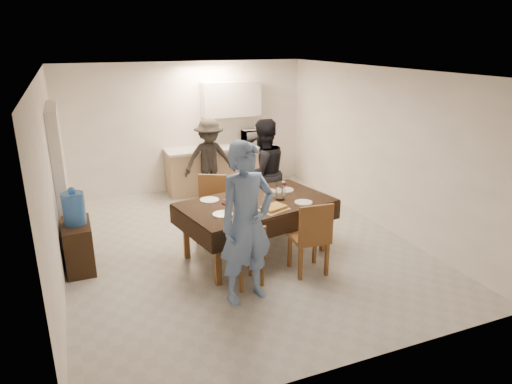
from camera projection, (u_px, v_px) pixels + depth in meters
floor at (238, 244)px, 7.06m from camera, size 5.00×6.00×0.02m
ceiling at (236, 71)px, 6.23m from camera, size 5.00×6.00×0.02m
wall_back at (187, 127)px, 9.28m from camera, size 5.00×0.02×2.60m
wall_front at (354, 244)px, 4.02m from camera, size 5.00×0.02×2.60m
wall_left at (51, 182)px, 5.75m from camera, size 0.02×6.00×2.60m
wall_right at (379, 148)px, 7.55m from camera, size 0.02×6.00×2.60m
stub_partition at (60, 175)px, 6.91m from camera, size 0.15×1.40×2.10m
kitchen_base_cabinet at (221, 169)px, 9.49m from camera, size 2.20×0.60×0.86m
kitchen_worktop at (220, 148)px, 9.35m from camera, size 2.24×0.64×0.05m
upper_cabinet at (231, 99)px, 9.27m from camera, size 1.20×0.34×0.70m
dining_table at (256, 204)px, 6.49m from camera, size 2.30×1.62×0.82m
chair_near_left at (248, 251)px, 5.69m from camera, size 0.43×0.43×0.45m
chair_near_right at (313, 231)px, 5.96m from camera, size 0.50×0.50×0.56m
chair_far_left at (213, 205)px, 6.96m from camera, size 0.62×0.64×0.54m
chair_far_right at (266, 202)px, 7.32m from camera, size 0.45×0.45×0.47m
console at (79, 246)px, 6.22m from camera, size 0.36×0.72×0.67m
water_jug at (74, 208)px, 6.04m from camera, size 0.29×0.29×0.43m
wine_bottle at (252, 192)px, 6.46m from camera, size 0.07×0.07×0.28m
water_pitcher at (280, 193)px, 6.53m from camera, size 0.13×0.13×0.21m
savoury_tart at (274, 208)px, 6.17m from camera, size 0.46×0.40×0.05m
salad_bowl at (270, 193)px, 6.73m from camera, size 0.18×0.18×0.07m
mushroom_dish at (246, 195)px, 6.70m from camera, size 0.22×0.22×0.04m
wine_glass_a at (225, 206)px, 6.03m from camera, size 0.09×0.09×0.20m
wine_glass_b at (284, 186)px, 6.87m from camera, size 0.08×0.08×0.18m
wine_glass_c at (236, 191)px, 6.64m from camera, size 0.08×0.08×0.17m
plate_near_left at (223, 214)px, 6.00m from camera, size 0.27×0.27×0.02m
plate_near_right at (304, 202)px, 6.43m from camera, size 0.25×0.25×0.01m
plate_far_left at (209, 200)px, 6.52m from camera, size 0.27×0.27×0.02m
plate_far_right at (285, 190)px, 6.95m from camera, size 0.27×0.27×0.02m
microwave at (256, 137)px, 9.57m from camera, size 0.53×0.36×0.29m
person_near at (247, 223)px, 5.31m from camera, size 0.79×0.59×1.96m
person_far at (263, 173)px, 7.57m from camera, size 0.99×0.84×1.80m
person_kitchen at (210, 159)px, 8.85m from camera, size 1.02×0.59×1.58m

